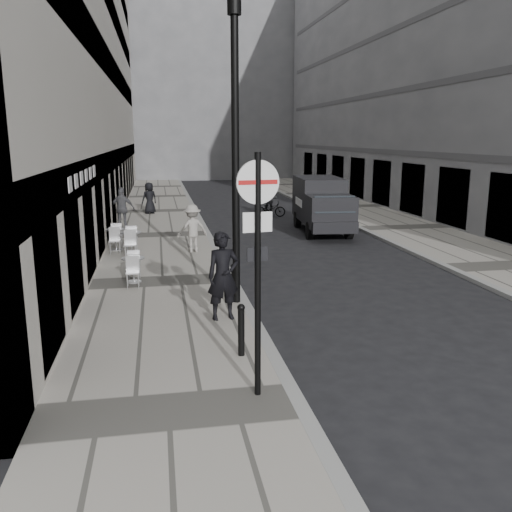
{
  "coord_description": "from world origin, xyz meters",
  "views": [
    {
      "loc": [
        -2.04,
        -4.88,
        4.16
      ],
      "look_at": [
        0.19,
        7.42,
        1.4
      ],
      "focal_mm": 38.0,
      "sensor_mm": 36.0,
      "label": 1
    }
  ],
  "objects_px": {
    "lamppost": "(235,140)",
    "panel_van": "(321,202)",
    "walking_man": "(223,276)",
    "cyclist": "(270,204)",
    "sign_post": "(258,245)"
  },
  "relations": [
    {
      "from": "sign_post",
      "to": "lamppost",
      "type": "distance_m",
      "value": 5.22
    },
    {
      "from": "sign_post",
      "to": "lamppost",
      "type": "relative_size",
      "value": 0.54
    },
    {
      "from": "lamppost",
      "to": "cyclist",
      "type": "bearing_deg",
      "value": 75.19
    },
    {
      "from": "walking_man",
      "to": "sign_post",
      "type": "height_order",
      "value": "sign_post"
    },
    {
      "from": "walking_man",
      "to": "lamppost",
      "type": "distance_m",
      "value": 3.23
    },
    {
      "from": "lamppost",
      "to": "panel_van",
      "type": "xyz_separation_m",
      "value": [
        5.24,
        10.01,
        -2.73
      ]
    },
    {
      "from": "cyclist",
      "to": "sign_post",
      "type": "bearing_deg",
      "value": -92.07
    },
    {
      "from": "walking_man",
      "to": "panel_van",
      "type": "xyz_separation_m",
      "value": [
        5.71,
        11.23,
        0.22
      ]
    },
    {
      "from": "lamppost",
      "to": "panel_van",
      "type": "relative_size",
      "value": 1.37
    },
    {
      "from": "lamppost",
      "to": "cyclist",
      "type": "relative_size",
      "value": 4.1
    },
    {
      "from": "cyclist",
      "to": "walking_man",
      "type": "bearing_deg",
      "value": -95.08
    },
    {
      "from": "panel_van",
      "to": "sign_post",
      "type": "bearing_deg",
      "value": -105.26
    },
    {
      "from": "cyclist",
      "to": "lamppost",
      "type": "bearing_deg",
      "value": -94.59
    },
    {
      "from": "sign_post",
      "to": "panel_van",
      "type": "relative_size",
      "value": 0.74
    },
    {
      "from": "walking_man",
      "to": "cyclist",
      "type": "bearing_deg",
      "value": 66.64
    }
  ]
}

